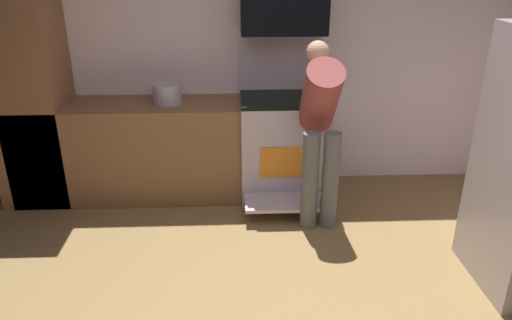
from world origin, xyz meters
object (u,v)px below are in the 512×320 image
(oven_range, at_px, (282,143))
(person_cook, at_px, (320,122))
(microwave, at_px, (283,15))
(stock_pot, at_px, (167,93))

(oven_range, height_order, person_cook, oven_range)
(microwave, height_order, person_cook, microwave)
(oven_range, distance_m, microwave, 1.15)
(oven_range, xyz_separation_m, microwave, (0.00, 0.09, 1.15))
(oven_range, height_order, stock_pot, oven_range)
(microwave, height_order, stock_pot, microwave)
(microwave, xyz_separation_m, person_cook, (0.26, -0.61, -0.77))
(person_cook, relative_size, stock_pot, 5.81)
(oven_range, height_order, microwave, microwave)
(microwave, distance_m, person_cook, 1.02)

